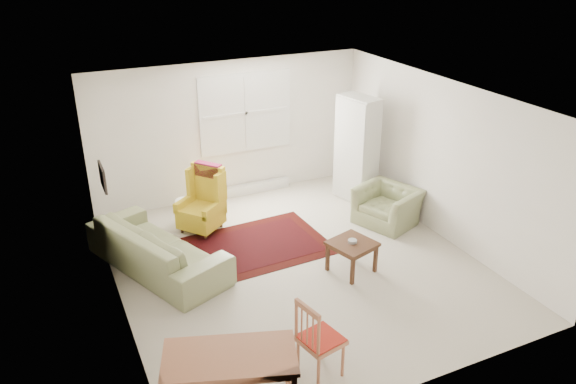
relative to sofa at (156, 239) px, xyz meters
name	(u,v)px	position (x,y,z in m)	size (l,w,h in m)	color
room	(292,181)	(1.87, -0.56, 0.78)	(5.04, 5.54, 2.51)	#BFB5A3
rug	(248,248)	(1.37, -0.03, -0.46)	(2.46, 1.58, 0.02)	black
sofa	(156,239)	(0.00, 0.00, 0.00)	(2.35, 0.92, 0.95)	#7F875A
armchair	(387,203)	(3.81, -0.21, -0.10)	(0.95, 0.83, 0.74)	#7F875A
wingback_chair	(200,200)	(0.91, 0.86, 0.07)	(0.62, 0.66, 1.08)	gold
coffee_table	(352,257)	(2.49, -1.26, -0.24)	(0.58, 0.58, 0.47)	#462615
stool	(186,211)	(0.75, 1.21, -0.26)	(0.32, 0.32, 0.43)	white
cabinet	(357,149)	(3.82, 0.85, 0.48)	(0.40, 0.77, 1.92)	silver
desk_chair	(321,338)	(1.09, -2.93, 0.01)	(0.43, 0.43, 0.98)	#AB6845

